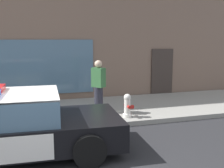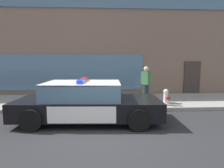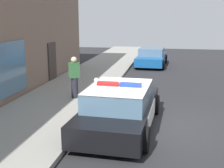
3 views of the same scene
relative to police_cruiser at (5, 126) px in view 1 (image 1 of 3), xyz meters
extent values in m
cube|color=gray|center=(0.61, 2.86, -0.61)|extent=(48.00, 3.53, 0.15)
cube|color=#382D28|center=(6.05, 4.65, 0.37)|extent=(1.00, 0.08, 2.10)
cube|color=black|center=(0.06, 0.00, -0.18)|extent=(4.98, 2.17, 0.60)
cube|color=silver|center=(1.62, -0.07, -0.02)|extent=(1.75, 1.98, 0.05)
cube|color=silver|center=(0.01, 0.99, -0.18)|extent=(2.06, 0.12, 0.51)
cube|color=yellow|center=(0.01, 1.00, -0.18)|extent=(0.22, 0.02, 0.26)
cylinder|color=black|center=(1.72, 0.90, -0.34)|extent=(0.69, 0.25, 0.68)
cylinder|color=black|center=(1.63, -1.05, -0.34)|extent=(0.69, 0.25, 0.68)
cylinder|color=silver|center=(3.35, 1.57, -0.48)|extent=(0.28, 0.28, 0.10)
cylinder|color=silver|center=(3.35, 1.57, -0.21)|extent=(0.19, 0.19, 0.45)
sphere|color=silver|center=(3.35, 1.57, 0.09)|extent=(0.22, 0.22, 0.22)
cylinder|color=#B21E19|center=(3.35, 1.57, 0.16)|extent=(0.06, 0.06, 0.05)
cylinder|color=#B21E19|center=(3.35, 1.43, -0.18)|extent=(0.09, 0.10, 0.09)
cylinder|color=#B21E19|center=(3.35, 1.72, -0.18)|extent=(0.09, 0.10, 0.09)
cylinder|color=#B21E19|center=(3.50, 1.57, -0.22)|extent=(0.10, 0.12, 0.12)
cylinder|color=#23232D|center=(2.63, 2.32, -0.11)|extent=(0.28, 0.28, 0.85)
cube|color=#336638|center=(2.63, 2.32, 0.63)|extent=(0.45, 0.48, 0.62)
sphere|color=beige|center=(2.63, 2.32, 1.06)|extent=(0.24, 0.24, 0.24)
camera|label=1|loc=(0.62, -6.05, 1.85)|focal=43.49mm
camera|label=2|loc=(0.53, -6.37, 1.39)|focal=29.61mm
camera|label=3|loc=(-8.75, -1.39, 2.74)|focal=47.45mm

